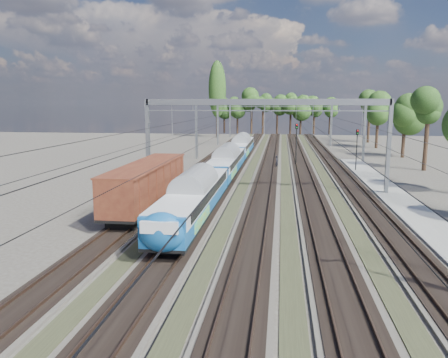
# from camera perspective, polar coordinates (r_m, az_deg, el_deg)

# --- Properties ---
(track_bed) EXTENTS (21.00, 130.00, 0.34)m
(track_bed) POSITION_cam_1_polar(r_m,az_deg,el_deg) (57.53, 5.78, 1.33)
(track_bed) COLOR #47423A
(track_bed) RESTS_ON ground
(platform) EXTENTS (3.00, 70.00, 0.30)m
(platform) POSITION_cam_1_polar(r_m,az_deg,el_deg) (34.58, 24.80, -5.21)
(platform) COLOR gray
(platform) RESTS_ON ground
(catenary) EXTENTS (25.65, 130.00, 9.00)m
(catenary) POSITION_cam_1_polar(r_m,az_deg,el_deg) (64.61, 6.39, 7.87)
(catenary) COLOR gray
(catenary) RESTS_ON ground
(tree_belt) EXTENTS (40.08, 99.57, 12.26)m
(tree_belt) POSITION_cam_1_polar(r_m,az_deg,el_deg) (105.72, 9.74, 9.40)
(tree_belt) COLOR black
(tree_belt) RESTS_ON ground
(poplar) EXTENTS (4.40, 4.40, 19.04)m
(poplar) POSITION_cam_1_polar(r_m,az_deg,el_deg) (111.10, -0.89, 11.58)
(poplar) COLOR black
(poplar) RESTS_ON ground
(emu_train) EXTENTS (2.64, 55.92, 3.86)m
(emu_train) POSITION_cam_1_polar(r_m,az_deg,el_deg) (49.42, 0.31, 2.52)
(emu_train) COLOR black
(emu_train) RESTS_ON ground
(freight_boxcar) EXTENTS (2.96, 14.31, 3.69)m
(freight_boxcar) POSITION_cam_1_polar(r_m,az_deg,el_deg) (35.60, -10.00, -0.55)
(freight_boxcar) COLOR black
(freight_boxcar) RESTS_ON ground
(worker) EXTENTS (0.52, 0.68, 1.66)m
(worker) POSITION_cam_1_polar(r_m,az_deg,el_deg) (58.97, 6.92, 2.24)
(worker) COLOR black
(worker) RESTS_ON ground
(signal_near) EXTENTS (0.41, 0.37, 5.81)m
(signal_near) POSITION_cam_1_polar(r_m,az_deg,el_deg) (61.31, 9.44, 5.14)
(signal_near) COLOR black
(signal_near) RESTS_ON ground
(signal_far) EXTENTS (0.39, 0.36, 5.38)m
(signal_far) POSITION_cam_1_polar(r_m,az_deg,el_deg) (57.01, 16.96, 4.23)
(signal_far) COLOR black
(signal_far) RESTS_ON ground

